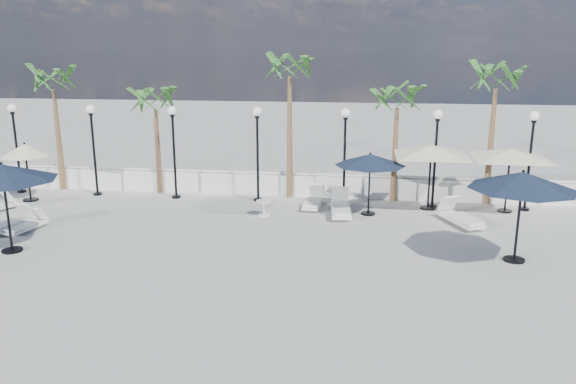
# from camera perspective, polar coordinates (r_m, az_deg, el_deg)

# --- Properties ---
(ground) EXTENTS (100.00, 100.00, 0.00)m
(ground) POSITION_cam_1_polar(r_m,az_deg,el_deg) (17.13, -7.11, -6.57)
(ground) COLOR #A5A5A0
(ground) RESTS_ON ground
(balustrade) EXTENTS (26.00, 0.30, 1.01)m
(balustrade) POSITION_cam_1_polar(r_m,az_deg,el_deg) (24.00, -2.61, 0.82)
(balustrade) COLOR silver
(balustrade) RESTS_ON ground
(lamppost_0) EXTENTS (0.36, 0.36, 3.84)m
(lamppost_0) POSITION_cam_1_polar(r_m,az_deg,el_deg) (26.67, -25.98, 5.18)
(lamppost_0) COLOR black
(lamppost_0) RESTS_ON ground
(lamppost_1) EXTENTS (0.36, 0.36, 3.84)m
(lamppost_1) POSITION_cam_1_polar(r_m,az_deg,el_deg) (24.91, -19.22, 5.28)
(lamppost_1) COLOR black
(lamppost_1) RESTS_ON ground
(lamppost_2) EXTENTS (0.36, 0.36, 3.84)m
(lamppost_2) POSITION_cam_1_polar(r_m,az_deg,el_deg) (23.54, -11.56, 5.30)
(lamppost_2) COLOR black
(lamppost_2) RESTS_ON ground
(lamppost_3) EXTENTS (0.36, 0.36, 3.84)m
(lamppost_3) POSITION_cam_1_polar(r_m,az_deg,el_deg) (22.63, -3.13, 5.21)
(lamppost_3) COLOR black
(lamppost_3) RESTS_ON ground
(lamppost_4) EXTENTS (0.36, 0.36, 3.84)m
(lamppost_4) POSITION_cam_1_polar(r_m,az_deg,el_deg) (22.25, 5.80, 5.00)
(lamppost_4) COLOR black
(lamppost_4) RESTS_ON ground
(lamppost_5) EXTENTS (0.36, 0.36, 3.84)m
(lamppost_5) POSITION_cam_1_polar(r_m,az_deg,el_deg) (22.41, 14.80, 4.66)
(lamppost_5) COLOR black
(lamppost_5) RESTS_ON ground
(lamppost_6) EXTENTS (0.36, 0.36, 3.84)m
(lamppost_6) POSITION_cam_1_polar(r_m,az_deg,el_deg) (23.10, 23.47, 4.23)
(lamppost_6) COLOR black
(lamppost_6) RESTS_ON ground
(palm_0) EXTENTS (2.60, 2.60, 5.50)m
(palm_0) POSITION_cam_1_polar(r_m,az_deg,el_deg) (26.35, -22.75, 9.91)
(palm_0) COLOR brown
(palm_0) RESTS_ON ground
(palm_1) EXTENTS (2.60, 2.60, 4.70)m
(palm_1) POSITION_cam_1_polar(r_m,az_deg,el_deg) (24.47, -13.33, 8.53)
(palm_1) COLOR brown
(palm_1) RESTS_ON ground
(palm_2) EXTENTS (2.60, 2.60, 6.10)m
(palm_2) POSITION_cam_1_polar(r_m,az_deg,el_deg) (22.96, 0.17, 11.95)
(palm_2) COLOR brown
(palm_2) RESTS_ON ground
(palm_3) EXTENTS (2.60, 2.60, 4.90)m
(palm_3) POSITION_cam_1_polar(r_m,az_deg,el_deg) (22.88, 11.04, 8.75)
(palm_3) COLOR brown
(palm_3) RESTS_ON ground
(palm_4) EXTENTS (2.60, 2.60, 5.70)m
(palm_4) POSITION_cam_1_polar(r_m,az_deg,el_deg) (23.32, 20.38, 10.15)
(palm_4) COLOR brown
(palm_4) RESTS_ON ground
(lounger_1) EXTENTS (1.22, 2.06, 0.74)m
(lounger_1) POSITION_cam_1_polar(r_m,az_deg,el_deg) (21.50, -26.49, -2.95)
(lounger_1) COLOR white
(lounger_1) RESTS_ON ground
(lounger_3) EXTENTS (0.86, 1.71, 0.61)m
(lounger_3) POSITION_cam_1_polar(r_m,az_deg,el_deg) (21.29, -25.05, -3.06)
(lounger_3) COLOR white
(lounger_3) RESTS_ON ground
(lounger_4) EXTENTS (0.79, 1.96, 0.72)m
(lounger_4) POSITION_cam_1_polar(r_m,az_deg,el_deg) (22.20, 2.63, -0.91)
(lounger_4) COLOR white
(lounger_4) RESTS_ON ground
(lounger_5) EXTENTS (1.46, 2.17, 0.78)m
(lounger_5) POSITION_cam_1_polar(r_m,az_deg,el_deg) (20.92, 17.11, -2.46)
(lounger_5) COLOR white
(lounger_5) RESTS_ON ground
(lounger_6) EXTENTS (0.89, 2.22, 0.81)m
(lounger_6) POSITION_cam_1_polar(r_m,az_deg,el_deg) (21.22, 5.38, -1.59)
(lounger_6) COLOR white
(lounger_6) RESTS_ON ground
(side_table_1) EXTENTS (0.59, 0.59, 0.58)m
(side_table_1) POSITION_cam_1_polar(r_m,az_deg,el_deg) (21.01, -2.45, -1.49)
(side_table_1) COLOR white
(side_table_1) RESTS_ON ground
(side_table_2) EXTENTS (0.58, 0.58, 0.57)m
(side_table_2) POSITION_cam_1_polar(r_m,az_deg,el_deg) (22.42, 4.53, -0.52)
(side_table_2) COLOR white
(side_table_2) RESTS_ON ground
(parasol_navy_left) EXTENTS (3.20, 3.20, 2.82)m
(parasol_navy_left) POSITION_cam_1_polar(r_m,az_deg,el_deg) (18.81, -27.03, 1.73)
(parasol_navy_left) COLOR black
(parasol_navy_left) RESTS_ON ground
(parasol_navy_mid) EXTENTS (2.65, 2.65, 2.38)m
(parasol_navy_mid) POSITION_cam_1_polar(r_m,az_deg,el_deg) (20.98, 8.34, 3.23)
(parasol_navy_mid) COLOR black
(parasol_navy_mid) RESTS_ON ground
(parasol_navy_right) EXTENTS (3.08, 3.08, 2.76)m
(parasol_navy_right) POSITION_cam_1_polar(r_m,az_deg,el_deg) (17.34, 22.72, 1.02)
(parasol_navy_right) COLOR black
(parasol_navy_right) RESTS_ON ground
(parasol_cream_sq_a) EXTENTS (5.38, 5.38, 2.64)m
(parasol_cream_sq_a) POSITION_cam_1_polar(r_m,az_deg,el_deg) (22.62, 21.69, 4.09)
(parasol_cream_sq_a) COLOR black
(parasol_cream_sq_a) RESTS_ON ground
(parasol_cream_sq_b) EXTENTS (5.41, 5.41, 2.71)m
(parasol_cream_sq_b) POSITION_cam_1_polar(r_m,az_deg,el_deg) (22.09, 14.38, 4.59)
(parasol_cream_sq_b) COLOR black
(parasol_cream_sq_b) RESTS_ON ground
(parasol_cream_small) EXTENTS (1.97, 1.97, 2.42)m
(parasol_cream_small) POSITION_cam_1_polar(r_m,az_deg,el_deg) (25.05, -25.15, 3.79)
(parasol_cream_small) COLOR black
(parasol_cream_small) RESTS_ON ground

